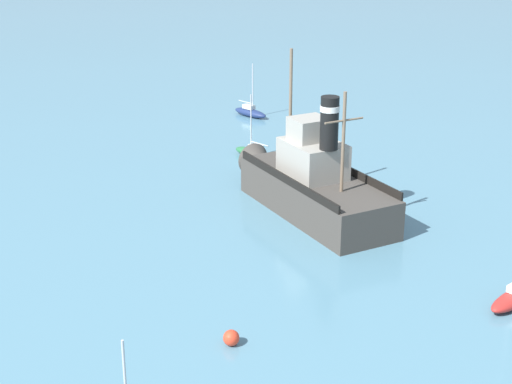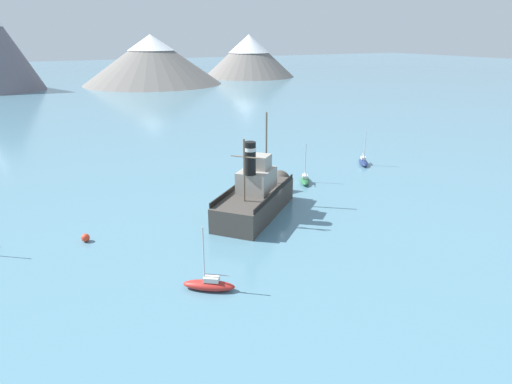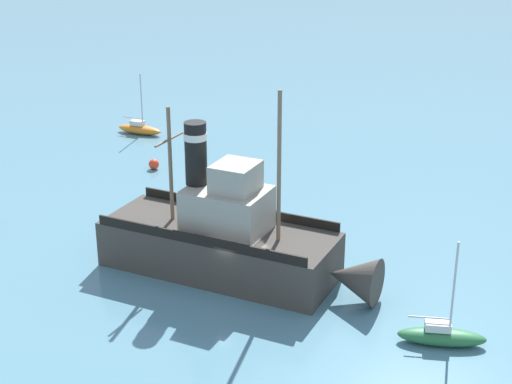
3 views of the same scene
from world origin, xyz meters
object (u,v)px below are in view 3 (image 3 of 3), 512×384
Objects in this scene: old_tugboat at (230,240)px; sailboat_green at (441,335)px; sailboat_orange at (140,129)px; mooring_buoy at (154,164)px.

old_tugboat is 11.57m from sailboat_green.
sailboat_green is 1.00× the size of sailboat_orange.
mooring_buoy is at bearing -8.50° from sailboat_orange.
old_tugboat reaches higher than sailboat_green.
sailboat_green is 26.97m from mooring_buoy.
mooring_buoy is (-26.46, -5.24, -0.06)m from sailboat_green.
old_tugboat reaches higher than sailboat_orange.
old_tugboat is at bearing -2.67° from mooring_buoy.
sailboat_orange is at bearing 175.35° from old_tugboat.
mooring_buoy is at bearing -168.80° from sailboat_green.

